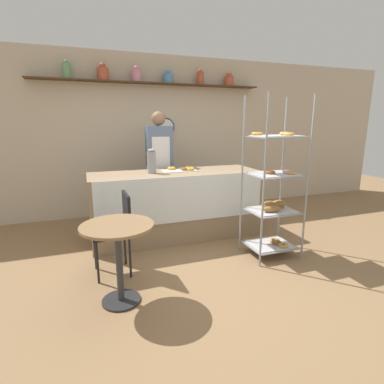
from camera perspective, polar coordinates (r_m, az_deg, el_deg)
name	(u,v)px	position (r m, az deg, el deg)	size (l,w,h in m)	color
ground_plane	(203,267)	(3.48, 2.04, -14.00)	(14.00, 14.00, 0.00)	olive
back_wall	(153,135)	(5.39, -7.45, 10.77)	(10.00, 0.30, 2.70)	beige
display_counter	(176,204)	(4.20, -3.02, -2.37)	(2.31, 0.75, 0.92)	#937A5B
pastry_rack	(274,193)	(3.65, 15.29, -0.21)	(0.59, 0.49, 1.88)	gray
person_worker	(160,164)	(4.63, -6.20, 5.34)	(0.38, 0.23, 1.75)	#282833
cafe_table	(118,245)	(2.71, -13.88, -9.78)	(0.63, 0.63, 0.73)	#262628
cafe_chair	(119,225)	(3.25, -13.82, -6.15)	(0.39, 0.39, 0.87)	black
coffee_carafe	(152,161)	(4.01, -7.68, 5.82)	(0.12, 0.12, 0.33)	gray
donut_tray_counter	(182,169)	(4.20, -1.91, 4.34)	(0.47, 0.26, 0.05)	white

